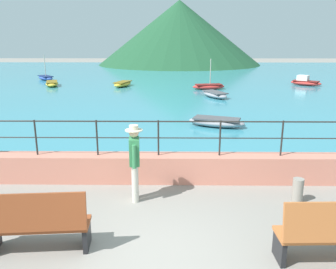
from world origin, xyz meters
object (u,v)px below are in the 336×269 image
boat_5 (305,82)px  person_walking (135,159)px  bollard (298,190)px  boat_4 (215,94)px  boat_0 (52,83)px  boat_2 (209,86)px  boat_1 (123,84)px  boat_3 (46,78)px  boat_6 (216,122)px  bench_main (37,222)px  bench_far (332,232)px

boat_5 → person_walking: bearing=-119.1°
bollard → boat_4: 13.97m
boat_0 → boat_2: bearing=-7.6°
boat_0 → boat_4: size_ratio=1.00×
boat_1 → boat_3: size_ratio=1.04×
person_walking → boat_2: (3.39, 17.50, -0.71)m
boat_1 → boat_6: size_ratio=1.00×
bench_main → boat_1: bearing=94.0°
bench_far → boat_5: size_ratio=0.72×
boat_3 → bench_far: bearing=-61.9°
person_walking → boat_4: person_walking is taller
bench_far → boat_5: (7.61, 21.99, -0.23)m
bollard → boat_1: bearing=109.0°
boat_1 → boat_6: bearing=-65.8°
person_walking → bollard: bearing=-0.7°
bench_far → person_walking: person_walking is taller
bollard → boat_1: (-6.52, 18.98, -0.02)m
boat_3 → boat_0: bearing=-64.7°
boat_3 → boat_1: bearing=-29.5°
boat_1 → boat_5: boat_5 is taller
person_walking → boat_5: bearing=60.9°
boat_3 → boat_5: boat_3 is taller
boat_2 → boat_6: boat_2 is taller
bench_main → boat_1: (-1.45, 20.96, -0.30)m
bench_far → boat_2: boat_2 is taller
boat_3 → boat_4: bearing=-33.9°
bench_main → boat_0: (-6.81, 21.08, -0.30)m
person_walking → boat_1: bearing=98.7°
bench_main → boat_2: bearing=76.1°
person_walking → boat_3: bearing=113.7°
person_walking → boat_2: boat_2 is taller
boat_1 → boat_5: 13.91m
boat_2 → boat_6: 10.87m
bench_far → boat_2: size_ratio=0.71×
bench_main → boat_1: 21.01m
boat_3 → boat_5: 21.38m
boat_2 → boat_3: bearing=157.7°
boat_2 → person_walking: bearing=-101.0°
bench_far → boat_3: boat_3 is taller
bench_far → boat_1: bench_far is taller
bench_far → boat_0: 24.29m
bench_main → boat_5: 25.05m
person_walking → boat_6: bearing=68.4°
bench_far → boat_1: size_ratio=0.70×
boat_0 → boat_6: same height
bench_main → person_walking: (1.44, 2.02, 0.42)m
boat_0 → boat_5: (19.24, 0.67, 0.07)m
boat_3 → boat_6: bearing=-52.1°
bench_far → boat_1: 22.12m
boat_4 → boat_6: size_ratio=1.00×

